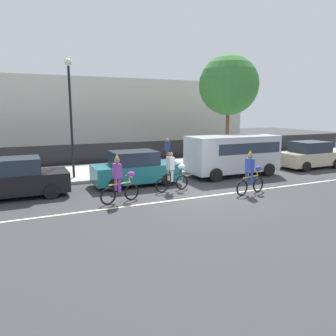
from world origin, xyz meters
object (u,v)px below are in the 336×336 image
object	(u,v)px
parade_cyclist_purple	(120,181)
pedestrian_onlooker	(168,150)
parade_cyclist_zebra	(172,172)
parked_car_black	(15,179)
street_lamp_post	(70,101)
parked_car_beige	(310,155)
parade_cyclist_cobalt	(251,175)
parked_car_teal	(136,169)
parked_van_silver	(234,152)

from	to	relation	value
parade_cyclist_purple	pedestrian_onlooker	bearing A→B (deg)	53.34
parade_cyclist_zebra	parked_car_black	world-z (taller)	parade_cyclist_zebra
street_lamp_post	parade_cyclist_zebra	bearing A→B (deg)	-49.34
parade_cyclist_zebra	parked_car_beige	xyz separation A→B (m)	(10.31, 1.77, -0.06)
parade_cyclist_cobalt	parked_car_beige	bearing A→B (deg)	25.80
parade_cyclist_purple	pedestrian_onlooker	size ratio (longest dim) A/B	1.19
parade_cyclist_purple	parked_car_teal	bearing A→B (deg)	59.76
parade_cyclist_zebra	parked_car_beige	size ratio (longest dim) A/B	0.47
parked_car_black	parade_cyclist_zebra	bearing A→B (deg)	-15.33
parade_cyclist_purple	pedestrian_onlooker	xyz separation A→B (m)	(5.24, 7.04, 0.17)
parked_car_beige	parade_cyclist_cobalt	bearing A→B (deg)	-154.20
parked_car_beige	street_lamp_post	bearing A→B (deg)	170.08
parked_car_black	parade_cyclist_cobalt	bearing A→B (deg)	-21.37
parade_cyclist_cobalt	parked_car_black	xyz separation A→B (m)	(-9.14, 3.58, -0.06)
street_lamp_post	parked_car_teal	bearing A→B (deg)	-42.95
parked_car_beige	pedestrian_onlooker	distance (m)	8.90
parade_cyclist_purple	parked_van_silver	world-z (taller)	parked_van_silver
street_lamp_post	parade_cyclist_cobalt	bearing A→B (deg)	-43.21
parked_car_teal	pedestrian_onlooker	world-z (taller)	pedestrian_onlooker
parade_cyclist_purple	parade_cyclist_zebra	world-z (taller)	same
parade_cyclist_purple	parked_van_silver	bearing A→B (deg)	19.81
parked_car_beige	pedestrian_onlooker	size ratio (longest dim) A/B	2.53
parked_car_black	parked_car_beige	bearing A→B (deg)	0.13
parked_car_teal	street_lamp_post	bearing A→B (deg)	137.05
parked_car_black	street_lamp_post	xyz separation A→B (m)	(2.70, 2.47, 3.21)
parked_car_black	parked_car_teal	xyz separation A→B (m)	(5.23, 0.12, 0.00)
parade_cyclist_cobalt	parked_van_silver	size ratio (longest dim) A/B	0.38
parade_cyclist_zebra	pedestrian_onlooker	world-z (taller)	parade_cyclist_zebra
parked_car_black	street_lamp_post	distance (m)	4.87
parade_cyclist_cobalt	street_lamp_post	world-z (taller)	street_lamp_post
parade_cyclist_purple	street_lamp_post	world-z (taller)	street_lamp_post
parked_van_silver	parked_car_beige	distance (m)	5.79
parade_cyclist_cobalt	parade_cyclist_zebra	bearing A→B (deg)	146.87
parked_car_beige	parked_car_teal	distance (m)	11.39
parade_cyclist_purple	parade_cyclist_cobalt	xyz separation A→B (m)	(5.45, -1.06, 0.00)
parade_cyclist_purple	parade_cyclist_cobalt	size ratio (longest dim) A/B	1.00
parade_cyclist_purple	parked_van_silver	distance (m)	7.63
parade_cyclist_zebra	pedestrian_onlooker	xyz separation A→B (m)	(2.62, 6.25, 0.17)
parade_cyclist_cobalt	street_lamp_post	bearing A→B (deg)	136.79
parked_car_teal	parade_cyclist_cobalt	bearing A→B (deg)	-43.38
parade_cyclist_zebra	parked_car_teal	bearing A→B (deg)	120.30
parade_cyclist_zebra	parked_van_silver	xyz separation A→B (m)	(4.55, 1.80, 0.44)
parked_car_beige	parade_cyclist_purple	bearing A→B (deg)	-168.82
parked_car_beige	pedestrian_onlooker	xyz separation A→B (m)	(-7.69, 4.48, 0.23)
parade_cyclist_zebra	parked_van_silver	world-z (taller)	parked_van_silver
parade_cyclist_cobalt	pedestrian_onlooker	world-z (taller)	parade_cyclist_cobalt
parked_car_black	pedestrian_onlooker	world-z (taller)	pedestrian_onlooker
parked_car_black	parked_car_teal	bearing A→B (deg)	1.30
parade_cyclist_zebra	parked_van_silver	bearing A→B (deg)	21.55
parade_cyclist_cobalt	parked_car_teal	size ratio (longest dim) A/B	0.47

